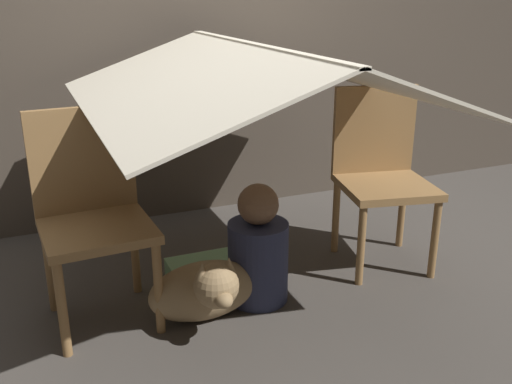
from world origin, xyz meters
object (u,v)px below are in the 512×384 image
object	(u,v)px
chair_right	(381,170)
dog	(206,290)
chair_left	(92,209)
person_front	(258,252)

from	to	relation	value
chair_right	dog	size ratio (longest dim) A/B	1.87
chair_right	dog	xyz separation A→B (m)	(-0.98, -0.25, -0.31)
chair_right	dog	distance (m)	1.06
chair_right	chair_left	bearing A→B (deg)	-168.19
chair_left	chair_right	distance (m)	1.36
person_front	dog	distance (m)	0.29
person_front	dog	size ratio (longest dim) A/B	1.17
chair_left	chair_right	size ratio (longest dim) A/B	1.00
person_front	dog	bearing A→B (deg)	-160.05
chair_right	dog	bearing A→B (deg)	-153.70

